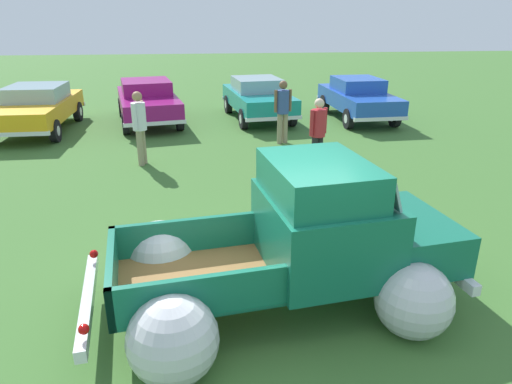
% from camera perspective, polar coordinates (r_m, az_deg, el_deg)
% --- Properties ---
extents(ground_plane, '(80.00, 80.00, 0.00)m').
position_cam_1_polar(ground_plane, '(6.22, 2.10, -13.75)').
color(ground_plane, '#3D6B2D').
extents(vintage_pickup_truck, '(4.84, 3.27, 1.96)m').
position_cam_1_polar(vintage_pickup_truck, '(5.93, 5.82, -7.13)').
color(vintage_pickup_truck, black).
rests_on(vintage_pickup_truck, ground).
extents(show_car_0, '(2.00, 4.53, 1.43)m').
position_cam_1_polar(show_car_0, '(16.42, -25.42, 9.50)').
color(show_car_0, black).
rests_on(show_car_0, ground).
extents(show_car_1, '(2.69, 4.71, 1.43)m').
position_cam_1_polar(show_car_1, '(16.49, -13.24, 11.00)').
color(show_car_1, black).
rests_on(show_car_1, ground).
extents(show_car_2, '(2.37, 4.41, 1.43)m').
position_cam_1_polar(show_car_2, '(16.66, 0.21, 11.64)').
color(show_car_2, black).
rests_on(show_car_2, ground).
extents(show_car_3, '(1.97, 4.28, 1.43)m').
position_cam_1_polar(show_car_3, '(17.02, 12.46, 11.36)').
color(show_car_3, black).
rests_on(show_car_3, ground).
extents(spectator_0, '(0.43, 0.53, 1.82)m').
position_cam_1_polar(spectator_0, '(11.72, -14.18, 8.21)').
color(spectator_0, gray).
rests_on(spectator_0, ground).
extents(spectator_1, '(0.54, 0.41, 1.79)m').
position_cam_1_polar(spectator_1, '(13.39, 3.33, 10.32)').
color(spectator_1, gray).
rests_on(spectator_1, ground).
extents(spectator_2, '(0.50, 0.47, 1.73)m').
position_cam_1_polar(spectator_2, '(11.03, 7.66, 7.58)').
color(spectator_2, black).
rests_on(spectator_2, ground).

